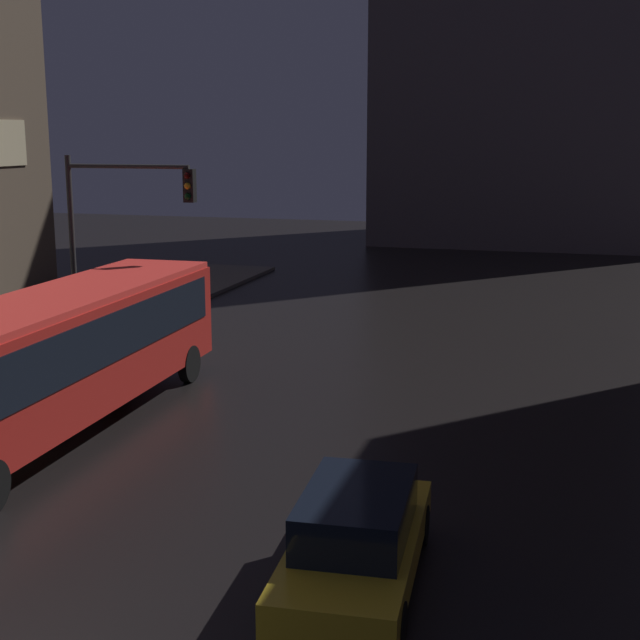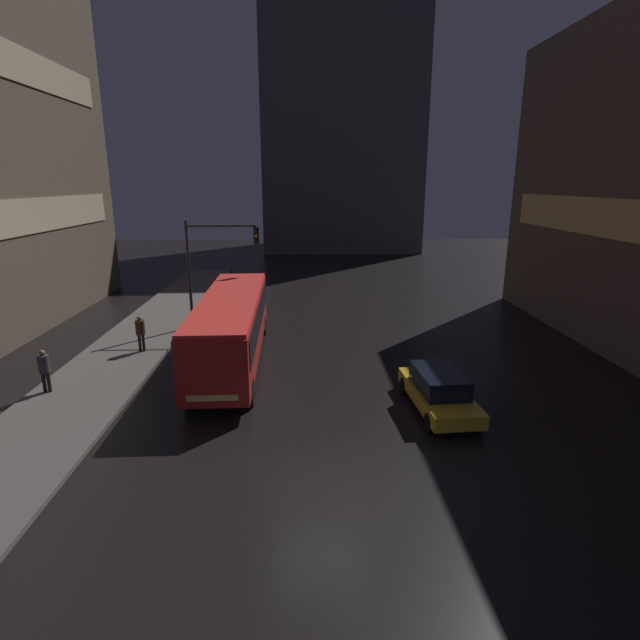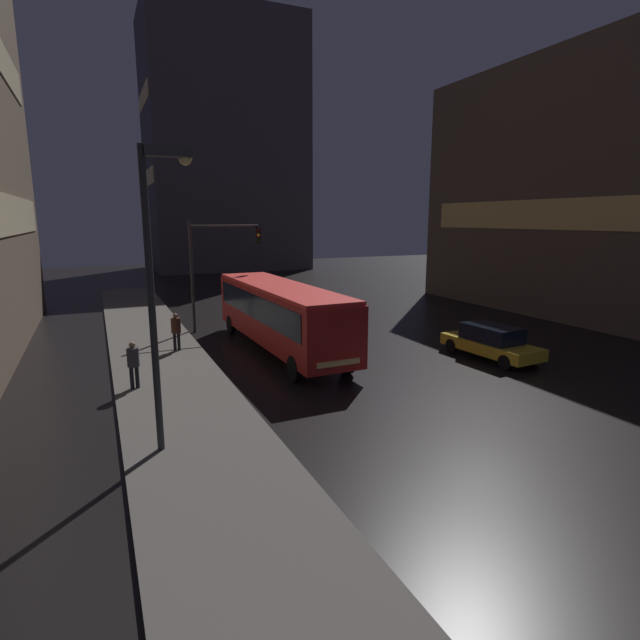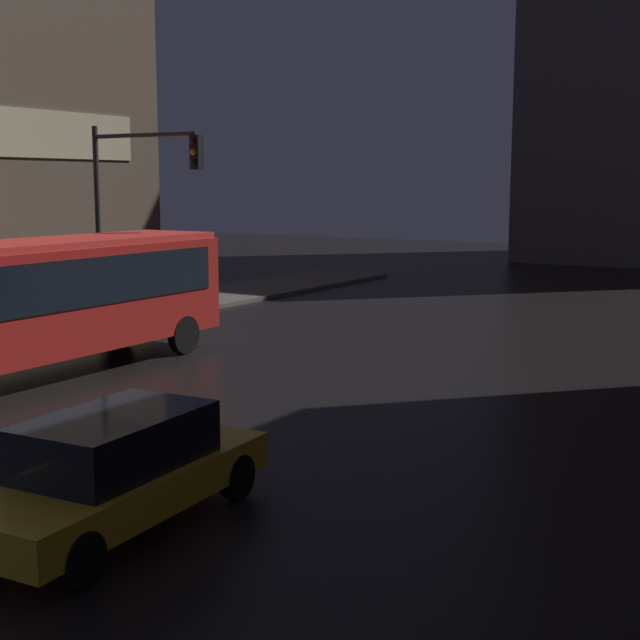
% 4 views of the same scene
% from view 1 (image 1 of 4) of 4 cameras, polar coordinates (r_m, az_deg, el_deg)
% --- Properties ---
extents(building_far_backdrop, '(18.07, 12.00, 29.10)m').
position_cam_1_polar(building_far_backdrop, '(58.51, 13.67, 19.30)').
color(building_far_backdrop, '#423D47').
rests_on(building_far_backdrop, ground).
extents(bus_near, '(2.76, 11.82, 3.11)m').
position_cam_1_polar(bus_near, '(20.65, -16.26, -1.69)').
color(bus_near, '#AD1E19').
rests_on(bus_near, ground).
extents(car_taxi, '(2.09, 4.64, 1.49)m').
position_cam_1_polar(car_taxi, '(13.50, 2.36, -13.67)').
color(car_taxi, gold).
rests_on(car_taxi, ground).
extents(traffic_light_main, '(3.94, 0.35, 6.01)m').
position_cam_1_polar(traffic_light_main, '(25.80, -12.99, 6.06)').
color(traffic_light_main, '#2D2D2D').
rests_on(traffic_light_main, ground).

